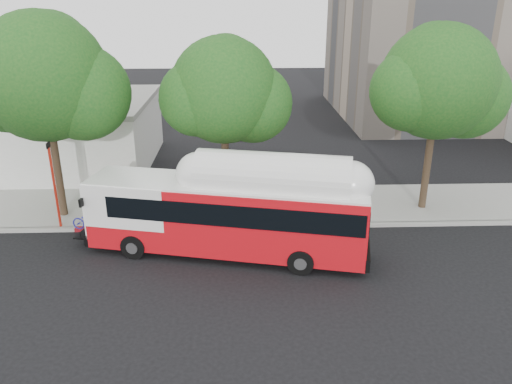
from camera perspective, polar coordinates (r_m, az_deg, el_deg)
ground at (r=20.13m, az=-0.84°, el=-8.94°), size 120.00×120.00×0.00m
sidewalk at (r=25.91m, az=-1.16°, el=-1.50°), size 60.00×5.00×0.15m
curb_strip at (r=23.54m, az=-1.05°, el=-3.97°), size 60.00×0.30×0.15m
red_curb_segment at (r=23.69m, az=-8.34°, el=-4.03°), size 10.00×0.32×0.16m
street_tree_left at (r=24.60m, az=-21.96°, el=11.59°), size 6.67×5.80×9.74m
street_tree_mid at (r=23.80m, az=-2.70°, el=11.09°), size 5.75×5.00×8.62m
street_tree_right at (r=25.49m, az=20.93°, el=11.22°), size 6.21×5.40×9.18m
low_commercial_bldg at (r=35.14m, az=-25.04°, el=6.24°), size 16.20×10.20×4.25m
transit_bus at (r=20.67m, az=-3.15°, el=-2.80°), size 12.50×4.95×3.64m
signal_pole at (r=24.41m, az=-22.03°, el=0.64°), size 0.12×0.40×4.20m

